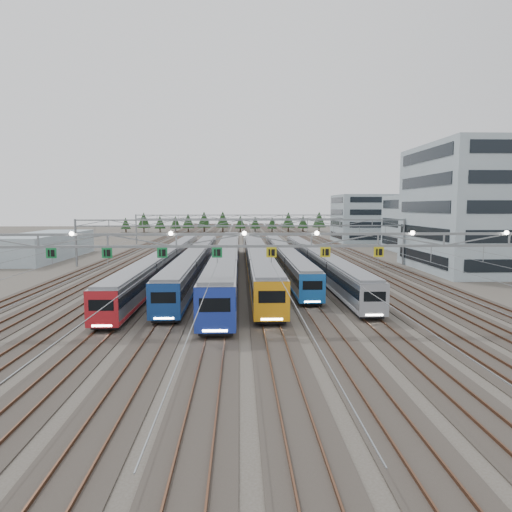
{
  "coord_description": "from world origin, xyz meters",
  "views": [
    {
      "loc": [
        -0.37,
        -37.63,
        10.08
      ],
      "look_at": [
        1.79,
        22.84,
        3.5
      ],
      "focal_mm": 32.0,
      "sensor_mm": 36.0,
      "label": 1
    }
  ],
  "objects_px": {
    "gantry_near": "(244,243)",
    "gantry_mid": "(242,228)",
    "depot_bldg_south": "(480,208)",
    "train_b": "(197,261)",
    "depot_bldg_mid": "(423,224)",
    "gantry_far": "(241,220)",
    "depot_bldg_north": "(374,218)",
    "train_e": "(284,257)",
    "train_c": "(227,259)",
    "west_shed": "(43,246)",
    "train_a": "(168,260)",
    "train_f": "(316,260)",
    "train_d": "(257,259)"
  },
  "relations": [
    {
      "from": "depot_bldg_south",
      "to": "depot_bldg_mid",
      "type": "height_order",
      "value": "depot_bldg_south"
    },
    {
      "from": "west_shed",
      "to": "train_a",
      "type": "bearing_deg",
      "value": -37.14
    },
    {
      "from": "train_b",
      "to": "depot_bldg_south",
      "type": "distance_m",
      "value": 44.81
    },
    {
      "from": "train_d",
      "to": "depot_bldg_north",
      "type": "relative_size",
      "value": 2.82
    },
    {
      "from": "train_d",
      "to": "train_c",
      "type": "bearing_deg",
      "value": -179.4
    },
    {
      "from": "depot_bldg_south",
      "to": "west_shed",
      "type": "distance_m",
      "value": 78.65
    },
    {
      "from": "train_e",
      "to": "gantry_far",
      "type": "bearing_deg",
      "value": 97.68
    },
    {
      "from": "gantry_near",
      "to": "depot_bldg_south",
      "type": "xyz_separation_m",
      "value": [
        37.3,
        32.88,
        2.74
      ]
    },
    {
      "from": "train_b",
      "to": "west_shed",
      "type": "relative_size",
      "value": 1.96
    },
    {
      "from": "gantry_mid",
      "to": "depot_bldg_south",
      "type": "relative_size",
      "value": 2.56
    },
    {
      "from": "depot_bldg_mid",
      "to": "depot_bldg_north",
      "type": "bearing_deg",
      "value": 94.76
    },
    {
      "from": "train_c",
      "to": "depot_bldg_south",
      "type": "xyz_separation_m",
      "value": [
        39.5,
        2.75,
        7.5
      ]
    },
    {
      "from": "train_d",
      "to": "depot_bldg_mid",
      "type": "xyz_separation_m",
      "value": [
        38.68,
        33.67,
        4.01
      ]
    },
    {
      "from": "train_f",
      "to": "gantry_mid",
      "type": "distance_m",
      "value": 14.95
    },
    {
      "from": "gantry_far",
      "to": "depot_bldg_mid",
      "type": "distance_m",
      "value": 46.13
    },
    {
      "from": "depot_bldg_north",
      "to": "west_shed",
      "type": "bearing_deg",
      "value": -152.16
    },
    {
      "from": "gantry_near",
      "to": "gantry_far",
      "type": "xyz_separation_m",
      "value": [
        0.05,
        85.12,
        -0.7
      ]
    },
    {
      "from": "gantry_near",
      "to": "depot_bldg_north",
      "type": "relative_size",
      "value": 2.56
    },
    {
      "from": "train_c",
      "to": "gantry_mid",
      "type": "xyz_separation_m",
      "value": [
        2.25,
        9.99,
        4.06
      ]
    },
    {
      "from": "gantry_near",
      "to": "train_a",
      "type": "bearing_deg",
      "value": 109.54
    },
    {
      "from": "train_e",
      "to": "depot_bldg_mid",
      "type": "xyz_separation_m",
      "value": [
        34.18,
        28.79,
        4.26
      ]
    },
    {
      "from": "train_b",
      "to": "train_f",
      "type": "relative_size",
      "value": 0.96
    },
    {
      "from": "gantry_mid",
      "to": "depot_bldg_mid",
      "type": "relative_size",
      "value": 3.52
    },
    {
      "from": "train_f",
      "to": "gantry_far",
      "type": "xyz_separation_m",
      "value": [
        -11.25,
        53.8,
        4.43
      ]
    },
    {
      "from": "gantry_near",
      "to": "depot_bldg_north",
      "type": "xyz_separation_m",
      "value": [
        38.54,
        93.01,
        -0.38
      ]
    },
    {
      "from": "west_shed",
      "to": "depot_bldg_north",
      "type": "bearing_deg",
      "value": 27.84
    },
    {
      "from": "gantry_near",
      "to": "gantry_mid",
      "type": "height_order",
      "value": "gantry_near"
    },
    {
      "from": "train_a",
      "to": "train_b",
      "type": "distance_m",
      "value": 4.99
    },
    {
      "from": "depot_bldg_south",
      "to": "depot_bldg_mid",
      "type": "relative_size",
      "value": 1.38
    },
    {
      "from": "train_d",
      "to": "gantry_far",
      "type": "distance_m",
      "value": 55.15
    },
    {
      "from": "gantry_far",
      "to": "depot_bldg_south",
      "type": "height_order",
      "value": "depot_bldg_south"
    },
    {
      "from": "train_f",
      "to": "gantry_mid",
      "type": "xyz_separation_m",
      "value": [
        -11.25,
        8.8,
        4.43
      ]
    },
    {
      "from": "depot_bldg_south",
      "to": "depot_bldg_mid",
      "type": "bearing_deg",
      "value": 83.23
    },
    {
      "from": "train_e",
      "to": "gantry_far",
      "type": "height_order",
      "value": "gantry_far"
    },
    {
      "from": "train_b",
      "to": "depot_bldg_mid",
      "type": "distance_m",
      "value": 58.96
    },
    {
      "from": "train_a",
      "to": "depot_bldg_south",
      "type": "distance_m",
      "value": 49.15
    },
    {
      "from": "gantry_mid",
      "to": "west_shed",
      "type": "xyz_separation_m",
      "value": [
        -38.61,
        12.17,
        -3.95
      ]
    },
    {
      "from": "train_e",
      "to": "train_b",
      "type": "bearing_deg",
      "value": -157.32
    },
    {
      "from": "train_c",
      "to": "depot_bldg_mid",
      "type": "height_order",
      "value": "depot_bldg_mid"
    },
    {
      "from": "train_c",
      "to": "depot_bldg_mid",
      "type": "xyz_separation_m",
      "value": [
        43.18,
        33.72,
        3.92
      ]
    },
    {
      "from": "train_d",
      "to": "gantry_far",
      "type": "xyz_separation_m",
      "value": [
        -2.25,
        54.95,
        4.15
      ]
    },
    {
      "from": "train_d",
      "to": "depot_bldg_north",
      "type": "distance_m",
      "value": 72.68
    },
    {
      "from": "gantry_near",
      "to": "depot_bldg_south",
      "type": "relative_size",
      "value": 2.56
    },
    {
      "from": "gantry_mid",
      "to": "train_e",
      "type": "bearing_deg",
      "value": -36.92
    },
    {
      "from": "gantry_mid",
      "to": "gantry_far",
      "type": "height_order",
      "value": "same"
    },
    {
      "from": "train_e",
      "to": "gantry_near",
      "type": "relative_size",
      "value": 1.02
    },
    {
      "from": "depot_bldg_south",
      "to": "gantry_near",
      "type": "bearing_deg",
      "value": -138.6
    },
    {
      "from": "gantry_far",
      "to": "depot_bldg_north",
      "type": "relative_size",
      "value": 2.56
    },
    {
      "from": "train_a",
      "to": "train_f",
      "type": "xyz_separation_m",
      "value": [
        22.5,
        -0.24,
        -0.03
      ]
    },
    {
      "from": "gantry_far",
      "to": "depot_bldg_mid",
      "type": "relative_size",
      "value": 3.52
    }
  ]
}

